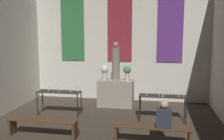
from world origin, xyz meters
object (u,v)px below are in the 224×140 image
at_px(candle_rack_right, 163,99).
at_px(candle_rack_left, 59,94).
at_px(person_seated, 164,116).
at_px(pew_back_left, 43,124).
at_px(flower_vase_left, 105,71).
at_px(pew_back_right, 152,132).
at_px(statue, 116,63).
at_px(flower_vase_right, 127,71).
at_px(altar, 116,93).

bearing_deg(candle_rack_right, candle_rack_left, 179.97).
bearing_deg(person_seated, pew_back_left, -180.00).
bearing_deg(person_seated, candle_rack_left, 151.53).
bearing_deg(candle_rack_right, person_seated, -90.46).
distance_m(candle_rack_right, pew_back_left, 3.61).
xyz_separation_m(flower_vase_left, pew_back_right, (1.83, -3.18, -0.99)).
bearing_deg(statue, person_seated, -62.19).
distance_m(flower_vase_left, flower_vase_right, 0.85).
bearing_deg(flower_vase_left, altar, 0.00).
bearing_deg(candle_rack_left, flower_vase_right, 32.92).
bearing_deg(pew_back_left, flower_vase_left, 72.74).
xyz_separation_m(flower_vase_left, flower_vase_right, (0.85, 0.00, 0.00)).
height_order(altar, person_seated, person_seated).
bearing_deg(statue, pew_back_right, -66.07).
distance_m(altar, statue, 1.15).
distance_m(flower_vase_right, person_seated, 3.47).
bearing_deg(altar, statue, 90.00).
xyz_separation_m(statue, pew_back_left, (-1.41, -3.18, -1.30)).
bearing_deg(altar, flower_vase_right, 0.00).
distance_m(flower_vase_left, person_seated, 3.85).
relative_size(pew_back_left, pew_back_right, 1.00).
bearing_deg(flower_vase_right, candle_rack_right, -47.02).
distance_m(statue, candle_rack_left, 2.35).
height_order(flower_vase_left, flower_vase_right, same).
bearing_deg(flower_vase_left, person_seated, -56.55).
xyz_separation_m(pew_back_right, person_seated, (0.27, 0.00, 0.41)).
xyz_separation_m(flower_vase_left, candle_rack_right, (2.11, -1.36, -0.63)).
distance_m(candle_rack_right, pew_back_right, 1.87).
height_order(candle_rack_left, pew_back_right, candle_rack_left).
relative_size(candle_rack_right, person_seated, 2.21).
height_order(pew_back_left, person_seated, person_seated).
distance_m(flower_vase_right, candle_rack_left, 2.58).
relative_size(statue, flower_vase_right, 2.53).
bearing_deg(altar, pew_back_left, -113.93).
height_order(candle_rack_right, pew_back_right, candle_rack_right).
distance_m(flower_vase_left, candle_rack_left, 1.95).
xyz_separation_m(altar, person_seated, (1.68, -3.18, 0.26)).
xyz_separation_m(candle_rack_right, pew_back_left, (-3.10, -1.82, -0.37)).
distance_m(candle_rack_left, person_seated, 3.82).
height_order(altar, statue, statue).
relative_size(altar, statue, 0.92).
bearing_deg(candle_rack_right, pew_back_right, -98.78).
xyz_separation_m(altar, pew_back_left, (-1.41, -3.18, -0.16)).
bearing_deg(altar, candle_rack_left, -140.97).
bearing_deg(flower_vase_right, person_seated, -68.47).
bearing_deg(pew_back_right, candle_rack_right, 81.22).
relative_size(flower_vase_right, pew_back_right, 0.31).
distance_m(statue, pew_back_right, 3.71).
xyz_separation_m(statue, candle_rack_left, (-1.68, -1.36, -0.94)).
bearing_deg(flower_vase_right, pew_back_right, -72.74).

